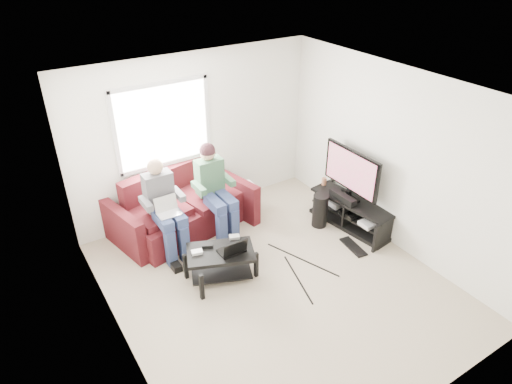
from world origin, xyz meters
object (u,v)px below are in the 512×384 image
sofa (182,210)px  coffee_table (221,258)px  end_table (246,200)px  tv_stand (351,214)px  subwoofer (320,211)px  tv (351,172)px

sofa → coffee_table: size_ratio=2.19×
end_table → tv_stand: bearing=-45.0°
sofa → subwoofer: 2.15m
sofa → tv: 2.65m
end_table → sofa: bearing=172.5°
tv_stand → tv: size_ratio=1.31×
sofa → coffee_table: bearing=-91.9°
subwoofer → end_table: 1.22m
coffee_table → tv_stand: 2.32m
subwoofer → end_table: end_table is taller
tv_stand → end_table: 1.69m
subwoofer → coffee_table: bearing=-172.2°
tv_stand → end_table: (-1.20, 1.20, 0.05)m
tv_stand → subwoofer: subwoofer is taller
sofa → coffee_table: (-0.04, -1.33, -0.02)m
tv → tv_stand: bearing=-88.5°
tv_stand → coffee_table: bearing=179.7°
tv → end_table: bearing=137.5°
tv_stand → end_table: size_ratio=2.56×
coffee_table → end_table: end_table is taller
coffee_table → tv_stand: size_ratio=0.70×
tv_stand → tv: (-0.00, 0.10, 0.71)m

